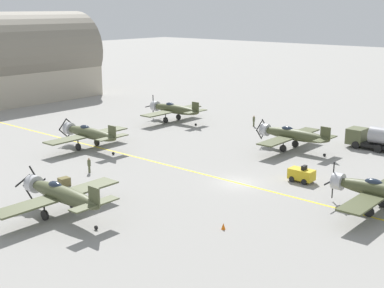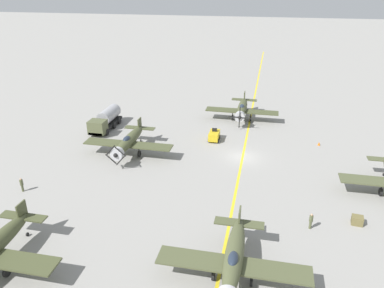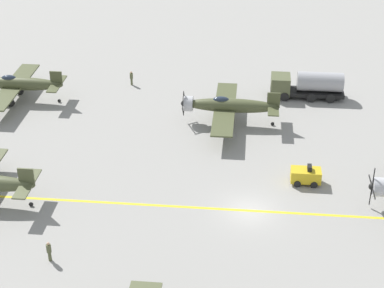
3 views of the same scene
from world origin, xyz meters
name	(u,v)px [view 1 (image 1 of 3)]	position (x,y,z in m)	size (l,w,h in m)	color
ground_plane	(238,183)	(0.00, 0.00, 0.00)	(400.00, 400.00, 0.00)	gray
taxiway_stripe	(238,183)	(0.00, 0.00, 0.00)	(0.30, 160.00, 0.01)	yellow
airplane_mid_right	(292,135)	(15.10, 2.52, 2.01)	(12.00, 9.98, 3.65)	#484D2E
airplane_far_right	(174,109)	(18.22, 25.62, 2.01)	(12.00, 9.98, 3.80)	#464B2C
airplane_mid_left	(61,194)	(-17.20, 6.29, 2.01)	(12.00, 9.98, 3.65)	#4F5536
airplane_near_center	(381,191)	(1.42, -14.31, 2.01)	(12.00, 9.98, 3.80)	#464B2C
airplane_far_center	(89,133)	(-1.10, 22.55, 2.01)	(12.00, 9.98, 3.65)	#4E5334
fuel_tanker	(379,139)	(22.17, -5.83, 1.51)	(2.67, 8.00, 2.98)	black
tow_tractor	(302,174)	(4.63, -4.76, 0.79)	(1.57, 2.60, 1.79)	gold
ground_crew_walking	(254,121)	(23.52, 14.01, 0.92)	(0.37, 0.37, 1.68)	#515638
ground_crew_inspecting	(89,165)	(-7.65, 14.43, 0.91)	(0.36, 0.36, 1.66)	#515638
supply_crate_by_tanker	(64,182)	(-12.19, 12.77, 0.44)	(1.05, 0.88, 0.88)	brown
traffic_cone	(223,226)	(-10.40, -6.07, 0.28)	(0.36, 0.36, 0.55)	orange
hangar	(17,62)	(13.52, 62.02, 7.46)	(29.95, 15.45, 16.80)	#B2A893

